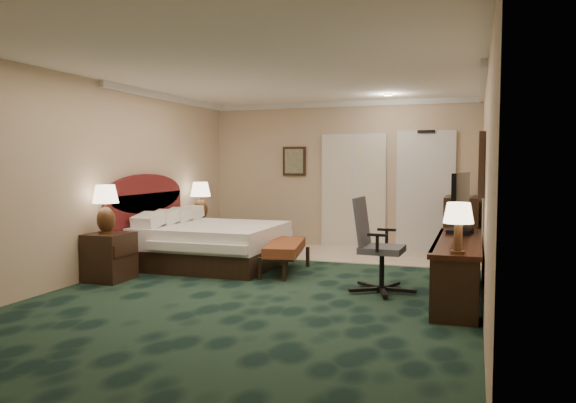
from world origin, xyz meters
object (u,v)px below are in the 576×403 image
(lamp_near, at_px, (106,209))
(bed_bench, at_px, (285,257))
(desk_chair, at_px, (382,245))
(nightstand_near, at_px, (110,257))
(desk, at_px, (458,269))
(tv, at_px, (461,203))
(minibar, at_px, (461,227))
(bed, at_px, (213,245))
(nightstand_far, at_px, (200,235))
(lamp_far, at_px, (201,201))

(lamp_near, distance_m, bed_bench, 2.55)
(desk_chair, bearing_deg, nightstand_near, -169.78)
(desk, bearing_deg, bed_bench, 161.61)
(tv, bearing_deg, lamp_near, -157.67)
(bed_bench, relative_size, minibar, 1.28)
(bed, xyz_separation_m, desk_chair, (2.75, -0.98, 0.26))
(nightstand_near, xyz_separation_m, lamp_near, (-0.03, -0.02, 0.64))
(desk, xyz_separation_m, tv, (0.00, 0.66, 0.72))
(bed, height_order, nightstand_far, bed)
(nightstand_near, distance_m, nightstand_far, 2.66)
(desk, height_order, tv, tv)
(lamp_far, xyz_separation_m, desk, (4.45, -2.18, -0.55))
(bed_bench, xyz_separation_m, desk_chair, (1.51, -0.77, 0.36))
(desk, relative_size, minibar, 2.35)
(nightstand_near, height_order, bed_bench, nightstand_near)
(nightstand_far, distance_m, lamp_near, 2.76)
(bed, bearing_deg, nightstand_near, -119.29)
(bed, distance_m, nightstand_near, 1.66)
(nightstand_far, bearing_deg, nightstand_near, -89.29)
(nightstand_near, xyz_separation_m, lamp_far, (-0.00, 2.63, 0.57))
(lamp_near, bearing_deg, desk, 5.91)
(lamp_far, xyz_separation_m, minibar, (4.41, 0.79, -0.39))
(lamp_near, height_order, bed_bench, lamp_near)
(nightstand_near, bearing_deg, nightstand_far, 90.71)
(lamp_far, height_order, desk, lamp_far)
(desk, distance_m, minibar, 2.98)
(nightstand_near, height_order, lamp_near, lamp_near)
(lamp_far, bearing_deg, lamp_near, -90.57)
(lamp_far, bearing_deg, nightstand_far, 136.43)
(lamp_far, bearing_deg, desk, -26.14)
(desk_chair, bearing_deg, minibar, 76.76)
(bed_bench, bearing_deg, nightstand_near, -159.69)
(bed, distance_m, desk_chair, 2.93)
(nightstand_far, height_order, lamp_near, lamp_near)
(bed, height_order, tv, tv)
(nightstand_near, distance_m, desk, 4.47)
(minibar, bearing_deg, lamp_far, -169.89)
(nightstand_near, relative_size, desk_chair, 0.55)
(nightstand_far, xyz_separation_m, tv, (4.48, -1.55, 0.79))
(desk_chair, bearing_deg, tv, 38.54)
(tv, bearing_deg, lamp_far, 169.35)
(desk_chair, bearing_deg, bed_bench, 155.61)
(tv, distance_m, desk_chair, 1.20)
(lamp_far, height_order, desk_chair, lamp_far)
(lamp_far, relative_size, tv, 0.69)
(lamp_near, distance_m, tv, 4.62)
(bed_bench, bearing_deg, tv, -13.92)
(lamp_far, bearing_deg, nightstand_near, -89.93)
(bed_bench, xyz_separation_m, desk, (2.39, -0.79, 0.12))
(nightstand_near, relative_size, lamp_near, 0.99)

